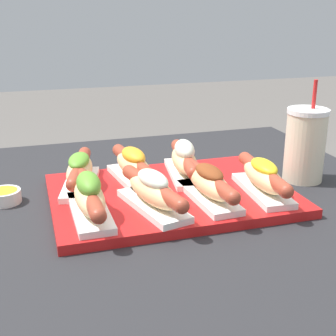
% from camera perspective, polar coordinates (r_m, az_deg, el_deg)
% --- Properties ---
extents(serving_tray, '(0.46, 0.33, 0.02)m').
position_cam_1_polar(serving_tray, '(0.92, 0.37, -3.27)').
color(serving_tray, red).
rests_on(serving_tray, patio_table).
extents(hot_dog_0, '(0.06, 0.22, 0.08)m').
position_cam_1_polar(hot_dog_0, '(0.81, -9.57, -3.46)').
color(hot_dog_0, white).
rests_on(hot_dog_0, serving_tray).
extents(hot_dog_1, '(0.10, 0.21, 0.07)m').
position_cam_1_polar(hot_dog_1, '(0.82, -1.85, -2.83)').
color(hot_dog_1, white).
rests_on(hot_dog_1, serving_tray).
extents(hot_dog_2, '(0.07, 0.22, 0.07)m').
position_cam_1_polar(hot_dog_2, '(0.87, 5.01, -1.86)').
color(hot_dog_2, white).
rests_on(hot_dog_2, serving_tray).
extents(hot_dog_3, '(0.07, 0.22, 0.07)m').
position_cam_1_polar(hot_dog_3, '(0.91, 11.53, -1.09)').
color(hot_dog_3, white).
rests_on(hot_dog_3, serving_tray).
extents(hot_dog_4, '(0.10, 0.21, 0.07)m').
position_cam_1_polar(hot_dog_4, '(0.94, -10.72, -0.37)').
color(hot_dog_4, white).
rests_on(hot_dog_4, serving_tray).
extents(hot_dog_5, '(0.08, 0.22, 0.07)m').
position_cam_1_polar(hot_dog_5, '(0.96, -4.21, 0.27)').
color(hot_dog_5, white).
rests_on(hot_dog_5, serving_tray).
extents(hot_dog_6, '(0.09, 0.22, 0.08)m').
position_cam_1_polar(hot_dog_6, '(0.98, 2.01, 0.94)').
color(hot_dog_6, white).
rests_on(hot_dog_6, serving_tray).
extents(sauce_bowl, '(0.06, 0.06, 0.03)m').
position_cam_1_polar(sauce_bowl, '(0.96, -19.37, -3.22)').
color(sauce_bowl, silver).
rests_on(sauce_bowl, patio_table).
extents(drink_cup, '(0.09, 0.09, 0.22)m').
position_cam_1_polar(drink_cup, '(1.04, 16.37, 2.73)').
color(drink_cup, beige).
rests_on(drink_cup, patio_table).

